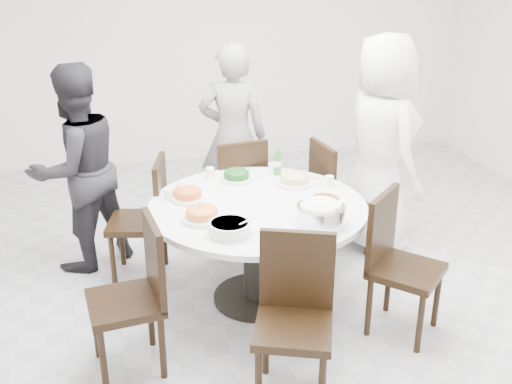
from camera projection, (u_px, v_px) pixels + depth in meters
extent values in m
cube|color=#B5B5BA|center=(277.00, 280.00, 4.62)|extent=(6.00, 6.00, 0.01)
cube|color=white|center=(215.00, 40.00, 6.80)|extent=(6.00, 0.01, 2.80)
cylinder|color=white|center=(257.00, 253.00, 4.23)|extent=(1.50, 1.50, 0.75)
cube|color=black|center=(342.00, 197.00, 4.92)|extent=(0.48, 0.48, 0.95)
cube|color=black|center=(235.00, 190.00, 5.06)|extent=(0.48, 0.48, 0.95)
cube|color=black|center=(137.00, 220.00, 4.51)|extent=(0.49, 0.49, 0.95)
cube|color=black|center=(125.00, 300.00, 3.49)|extent=(0.48, 0.48, 0.95)
cube|color=black|center=(293.00, 325.00, 3.25)|extent=(0.54, 0.54, 0.95)
cube|color=black|center=(407.00, 267.00, 3.84)|extent=(0.59, 0.59, 0.95)
imported|color=white|center=(381.00, 145.00, 4.85)|extent=(0.71, 0.96, 1.78)
imported|color=black|center=(233.00, 136.00, 5.30)|extent=(0.67, 0.52, 1.65)
imported|color=black|center=(77.00, 169.00, 4.57)|extent=(0.99, 0.95, 1.62)
cylinder|color=white|center=(236.00, 177.00, 4.49)|extent=(0.25, 0.25, 0.06)
cylinder|color=white|center=(295.00, 180.00, 4.42)|extent=(0.27, 0.27, 0.07)
cylinder|color=white|center=(188.00, 195.00, 4.15)|extent=(0.24, 0.24, 0.07)
cylinder|color=white|center=(325.00, 204.00, 4.01)|extent=(0.27, 0.27, 0.07)
cylinder|color=white|center=(202.00, 215.00, 3.84)|extent=(0.27, 0.27, 0.07)
cylinder|color=silver|center=(321.00, 216.00, 3.75)|extent=(0.31, 0.31, 0.13)
cylinder|color=white|center=(230.00, 228.00, 3.65)|extent=(0.26, 0.26, 0.08)
cylinder|color=#2A6B2D|center=(277.00, 161.00, 4.59)|extent=(0.06, 0.06, 0.21)
cylinder|color=white|center=(242.00, 169.00, 4.62)|extent=(0.07, 0.07, 0.08)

